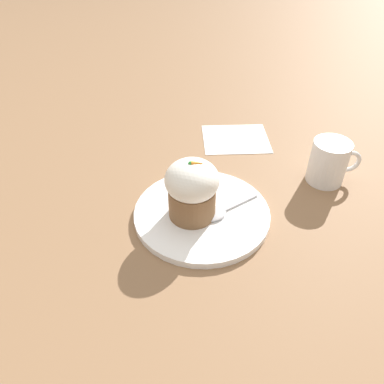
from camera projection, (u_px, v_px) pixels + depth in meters
The scene contains 6 objects.
ground_plane at pixel (202, 216), 0.63m from camera, with size 4.00×4.00×0.00m, color #846042.
dessert_plate at pixel (202, 214), 0.63m from camera, with size 0.23×0.23×0.01m.
carrot_cake at pixel (192, 189), 0.59m from camera, with size 0.09×0.09×0.11m.
spoon at pixel (219, 211), 0.62m from camera, with size 0.11×0.08×0.01m.
coffee_cup at pixel (329, 162), 0.68m from camera, with size 0.10×0.07×0.08m.
paper_napkin at pixel (236, 139), 0.82m from camera, with size 0.14×0.12×0.00m.
Camera 1 is at (-0.04, -0.46, 0.44)m, focal length 35.00 mm.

